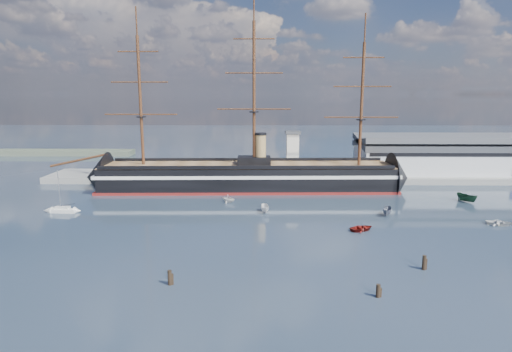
{
  "coord_description": "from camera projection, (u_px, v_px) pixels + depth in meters",
  "views": [
    {
      "loc": [
        -7.1,
        -69.05,
        28.9
      ],
      "look_at": [
        -8.65,
        35.0,
        9.0
      ],
      "focal_mm": 30.0,
      "sensor_mm": 36.0,
      "label": 1
    }
  ],
  "objects": [
    {
      "name": "motorboat_b",
      "position": [
        362.0,
        231.0,
        92.23
      ],
      "size": [
        2.63,
        3.66,
        1.59
      ],
      "primitive_type": "imported",
      "rotation": [
        0.0,
        0.0,
        1.99
      ],
      "color": "maroon",
      "rests_on": "ground"
    },
    {
      "name": "motorboat_e",
      "position": [
        499.0,
        225.0,
        96.1
      ],
      "size": [
        1.99,
        3.58,
        1.57
      ],
      "primitive_type": "imported",
      "rotation": [
        0.0,
        0.0,
        1.37
      ],
      "color": "silver",
      "rests_on": "ground"
    },
    {
      "name": "ground",
      "position": [
        289.0,
        206.0,
        112.42
      ],
      "size": [
        600.0,
        600.0,
        0.0
      ],
      "primitive_type": "plane",
      "color": "#182633",
      "rests_on": "ground"
    },
    {
      "name": "piling_near_right",
      "position": [
        424.0,
        270.0,
        71.65
      ],
      "size": [
        0.64,
        0.64,
        3.21
      ],
      "primitive_type": "cylinder",
      "color": "black",
      "rests_on": "ground"
    },
    {
      "name": "motorboat_a",
      "position": [
        265.0,
        213.0,
        106.24
      ],
      "size": [
        6.12,
        2.58,
        2.4
      ],
      "primitive_type": "imported",
      "rotation": [
        0.0,
        0.0,
        0.07
      ],
      "color": "silver",
      "rests_on": "ground"
    },
    {
      "name": "motorboat_c",
      "position": [
        387.0,
        215.0,
        103.83
      ],
      "size": [
        6.37,
        4.33,
        2.39
      ],
      "primitive_type": "imported",
      "rotation": [
        0.0,
        0.0,
        -0.39
      ],
      "color": "#545968",
      "rests_on": "ground"
    },
    {
      "name": "motorboat_d",
      "position": [
        229.0,
        202.0,
        116.32
      ],
      "size": [
        5.65,
        7.04,
        2.38
      ],
      "primitive_type": "imported",
      "rotation": [
        0.0,
        0.0,
        1.05
      ],
      "color": "silver",
      "rests_on": "ground"
    },
    {
      "name": "quay",
      "position": [
        312.0,
        179.0,
        147.63
      ],
      "size": [
        180.0,
        18.0,
        2.0
      ],
      "primitive_type": "cube",
      "color": "slate",
      "rests_on": "ground"
    },
    {
      "name": "sailboat",
      "position": [
        63.0,
        210.0,
        106.25
      ],
      "size": [
        6.85,
        2.55,
        10.72
      ],
      "rotation": [
        0.0,
        0.0,
        -0.09
      ],
      "color": "silver",
      "rests_on": "ground"
    },
    {
      "name": "warship",
      "position": [
        242.0,
        177.0,
        131.5
      ],
      "size": [
        113.11,
        18.81,
        53.94
      ],
      "rotation": [
        0.0,
        0.0,
        0.03
      ],
      "color": "black",
      "rests_on": "ground"
    },
    {
      "name": "warehouse",
      "position": [
        448.0,
        155.0,
        149.36
      ],
      "size": [
        63.0,
        21.0,
        11.6
      ],
      "color": "#B7BABC",
      "rests_on": "ground"
    },
    {
      "name": "piling_near_left",
      "position": [
        170.0,
        285.0,
        65.94
      ],
      "size": [
        0.64,
        0.64,
        3.07
      ],
      "primitive_type": "cylinder",
      "color": "black",
      "rests_on": "ground"
    },
    {
      "name": "motorboat_f",
      "position": [
        466.0,
        202.0,
        116.77
      ],
      "size": [
        7.48,
        5.73,
        2.84
      ],
      "primitive_type": "imported",
      "rotation": [
        0.0,
        0.0,
        0.51
      ],
      "color": "#183B26",
      "rests_on": "ground"
    },
    {
      "name": "quay_tower",
      "position": [
        292.0,
        153.0,
        142.96
      ],
      "size": [
        5.0,
        5.0,
        15.0
      ],
      "color": "silver",
      "rests_on": "ground"
    },
    {
      "name": "piling_near_mid",
      "position": [
        378.0,
        297.0,
        61.93
      ],
      "size": [
        0.64,
        0.64,
        2.66
      ],
      "primitive_type": "cylinder",
      "color": "black",
      "rests_on": "ground"
    }
  ]
}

